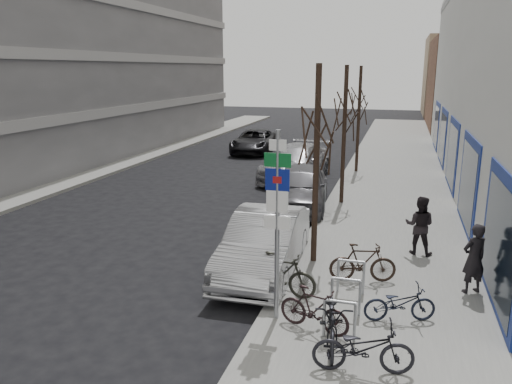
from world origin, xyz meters
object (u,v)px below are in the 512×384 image
Objects in this scene: tree_near at (318,118)px; meter_mid at (325,191)px; parked_car_back at (295,162)px; parked_car_mid at (300,187)px; bike_near_right at (314,309)px; pedestrian_far at (420,225)px; bike_mid_curb at (400,300)px; bike_mid_inner at (281,274)px; lane_car at (254,141)px; parked_car_front at (264,243)px; highway_sign_pole at (277,215)px; tree_far at (360,94)px; bike_near_left at (333,316)px; bike_far_inner at (363,262)px; bike_far_curb at (363,344)px; tree_mid at (345,102)px; bike_rack at (346,292)px; meter_front at (294,238)px; meter_back at (342,165)px; pedestrian_near at (474,259)px.

tree_near reaches higher than meter_mid.
parked_car_mid is at bearing -69.10° from parked_car_back.
tree_near is 5.20m from bike_near_right.
bike_mid_curb is at bearing 92.59° from pedestrian_far.
meter_mid reaches higher than bike_mid_inner.
lane_car is (-7.71, 21.90, 0.12)m from bike_near_right.
parked_car_front is at bearing 41.84° from bike_mid_curb.
highway_sign_pole is 2.69× the size of bike_near_right.
bike_near_right is 23.22m from lane_car.
parked_car_front is 0.94× the size of lane_car.
tree_far reaches higher than bike_mid_curb.
parked_car_back is (-2.60, 14.39, -1.61)m from highway_sign_pole.
bike_near_left is 1.16× the size of bike_far_inner.
parked_car_mid is at bearing 29.80° from bike_near_right.
parked_car_back is (-5.13, 13.78, 0.23)m from bike_mid_curb.
pedestrian_far is (1.08, 6.37, 0.32)m from bike_far_curb.
bike_far_curb is (1.73, -11.49, -3.41)m from tree_mid.
bike_mid_inner is at bearing -89.41° from meter_mid.
bike_near_right is (-0.54, -0.91, -0.03)m from bike_rack.
tree_mid is 3.18× the size of pedestrian_far.
lane_car is at bearing 107.49° from parked_car_mid.
lane_car is at bearing 111.46° from bike_rack.
bike_mid_curb is at bearing 38.42° from bike_near_left.
bike_near_left is 0.62m from bike_near_right.
highway_sign_pole is 5.92m from pedestrian_far.
highway_sign_pole is 3.01m from bike_far_curb.
tree_near reaches higher than parked_car_front.
meter_mid reaches higher than bike_far_inner.
meter_front reaches higher than bike_rack.
bike_far_inner is (1.87, -0.56, -0.26)m from meter_front.
tree_near reaches higher than bike_rack.
tree_mid is at bearing -1.24° from bike_far_curb.
parked_car_front is 6.51m from parked_car_mid.
pedestrian_far is at bearing -42.13° from bike_far_inner.
bike_mid_curb is (2.53, 0.61, -1.84)m from highway_sign_pole.
pedestrian_far reaches higher than bike_near_right.
bike_near_left reaches higher than bike_near_right.
meter_front is at bearing -90.00° from meter_mid.
highway_sign_pole is 14.10m from meter_back.
parked_car_back reaches higher than bike_far_curb.
meter_mid reaches higher than bike_rack.
meter_front is 4.45m from pedestrian_near.
parked_car_front is (-0.75, -11.32, -0.09)m from meter_back.
parked_car_back is 8.38m from lane_car.
bike_mid_curb is at bearing -93.69° from bike_mid_inner.
bike_far_curb is 0.31× the size of parked_car_back.
parked_car_back is 1.09× the size of lane_car.
bike_near_left is at bearing -75.51° from tree_near.
pedestrian_near is (3.31, 2.84, 0.38)m from bike_near_right.
pedestrian_far is at bearing -5.65° from bike_near_right.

